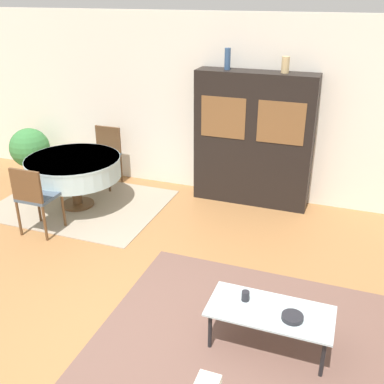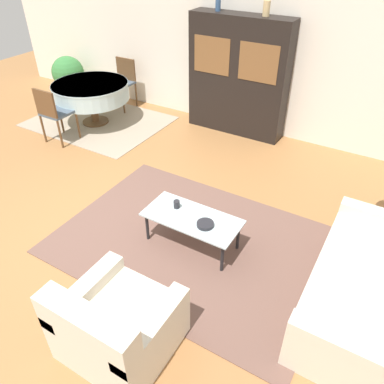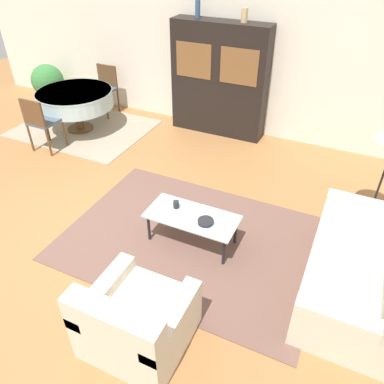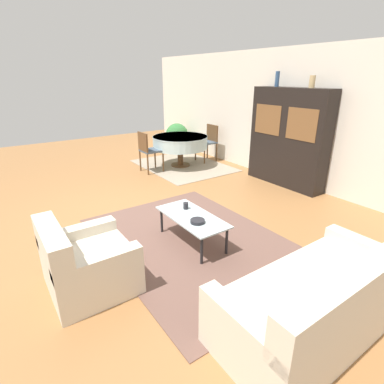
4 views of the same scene
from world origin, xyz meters
TOP-DOWN VIEW (x-y plane):
  - ground_plane at (0.00, 0.00)m, footprint 14.00×14.00m
  - wall_back at (0.00, 3.63)m, footprint 10.00×0.06m
  - area_rug at (1.29, 0.43)m, footprint 3.09×2.23m
  - dining_rug at (-1.94, 2.38)m, footprint 2.44×1.86m
  - coffee_table at (1.30, 0.41)m, footprint 1.10×0.52m
  - display_cabinet at (0.42, 3.39)m, footprint 1.70×0.39m
  - dining_table at (-1.96, 2.32)m, footprint 1.36×1.36m
  - dining_chair_near at (-1.96, 1.42)m, footprint 0.44×0.44m
  - dining_chair_far at (-1.96, 3.21)m, footprint 0.44×0.44m
  - cup at (1.05, 0.47)m, footprint 0.07×0.07m
  - bowl at (1.49, 0.35)m, footprint 0.19×0.19m
  - vase_tall at (-0.01, 3.39)m, footprint 0.08×0.08m
  - vase_short at (0.80, 3.39)m, footprint 0.10×0.10m
  - potted_plant at (-3.38, 3.11)m, footprint 0.67×0.67m

SIDE VIEW (x-z plane):
  - ground_plane at x=0.00m, z-range 0.00..0.00m
  - area_rug at x=1.29m, z-range 0.00..0.01m
  - dining_rug at x=-1.94m, z-range 0.00..0.01m
  - coffee_table at x=1.30m, z-range 0.17..0.56m
  - bowl at x=1.49m, z-range 0.40..0.45m
  - cup at x=1.05m, z-range 0.40..0.50m
  - potted_plant at x=-3.38m, z-range 0.06..0.89m
  - dining_chair_near at x=-1.96m, z-range 0.09..1.03m
  - dining_chair_far at x=-1.96m, z-range 0.09..1.03m
  - dining_table at x=-1.96m, z-range 0.24..0.99m
  - display_cabinet at x=0.42m, z-range 0.00..1.95m
  - wall_back at x=0.00m, z-range 0.00..2.70m
  - vase_short at x=0.80m, z-range 1.95..2.16m
  - vase_tall at x=-0.01m, z-range 1.95..2.24m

